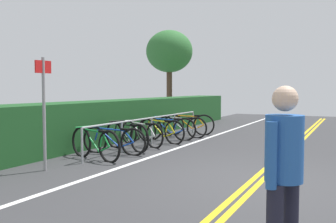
{
  "coord_description": "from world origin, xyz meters",
  "views": [
    {
      "loc": [
        -6.25,
        -1.47,
        1.59
      ],
      "look_at": [
        3.12,
        3.25,
        0.93
      ],
      "focal_mm": 39.71,
      "sensor_mm": 36.0,
      "label": 1
    }
  ],
  "objects_px": {
    "bicycle_0": "(95,144)",
    "bicycle_3": "(141,134)",
    "sign_post_near": "(44,103)",
    "bicycle_2": "(126,136)",
    "tree_mid": "(169,52)",
    "bicycle_5": "(168,129)",
    "pedestrian": "(284,167)",
    "bicycle_7": "(189,124)",
    "bicycle_4": "(160,131)",
    "bicycle_6": "(181,127)",
    "bicycle_1": "(114,141)",
    "bike_rack": "(152,124)"
  },
  "relations": [
    {
      "from": "bicycle_3",
      "to": "bicycle_4",
      "type": "bearing_deg",
      "value": -13.82
    },
    {
      "from": "bicycle_0",
      "to": "bicycle_7",
      "type": "bearing_deg",
      "value": -1.23
    },
    {
      "from": "tree_mid",
      "to": "bicycle_7",
      "type": "bearing_deg",
      "value": -147.32
    },
    {
      "from": "bicycle_2",
      "to": "pedestrian",
      "type": "distance_m",
      "value": 6.77
    },
    {
      "from": "pedestrian",
      "to": "bicycle_0",
      "type": "bearing_deg",
      "value": 53.82
    },
    {
      "from": "bicycle_0",
      "to": "bicycle_3",
      "type": "xyz_separation_m",
      "value": [
        2.16,
        0.08,
        -0.01
      ]
    },
    {
      "from": "bicycle_1",
      "to": "sign_post_near",
      "type": "xyz_separation_m",
      "value": [
        -2.1,
        0.14,
        0.99
      ]
    },
    {
      "from": "bicycle_6",
      "to": "pedestrian",
      "type": "distance_m",
      "value": 8.97
    },
    {
      "from": "bicycle_1",
      "to": "bicycle_3",
      "type": "bearing_deg",
      "value": 2.95
    },
    {
      "from": "bicycle_3",
      "to": "pedestrian",
      "type": "xyz_separation_m",
      "value": [
        -5.56,
        -4.73,
        0.59
      ]
    },
    {
      "from": "bicycle_2",
      "to": "bicycle_0",
      "type": "bearing_deg",
      "value": -176.92
    },
    {
      "from": "bicycle_3",
      "to": "bicycle_2",
      "type": "bearing_deg",
      "value": -179.96
    },
    {
      "from": "tree_mid",
      "to": "pedestrian",
      "type": "bearing_deg",
      "value": -149.9
    },
    {
      "from": "bicycle_7",
      "to": "sign_post_near",
      "type": "bearing_deg",
      "value": 177.78
    },
    {
      "from": "bicycle_2",
      "to": "tree_mid",
      "type": "relative_size",
      "value": 0.38
    },
    {
      "from": "bike_rack",
      "to": "bicycle_0",
      "type": "height_order",
      "value": "bike_rack"
    },
    {
      "from": "bicycle_6",
      "to": "bicycle_2",
      "type": "bearing_deg",
      "value": 175.76
    },
    {
      "from": "bicycle_3",
      "to": "tree_mid",
      "type": "xyz_separation_m",
      "value": [
        8.09,
        3.18,
        3.08
      ]
    },
    {
      "from": "bicycle_1",
      "to": "bicycle_6",
      "type": "relative_size",
      "value": 0.97
    },
    {
      "from": "bicycle_4",
      "to": "tree_mid",
      "type": "distance_m",
      "value": 8.63
    },
    {
      "from": "bicycle_1",
      "to": "bicycle_2",
      "type": "distance_m",
      "value": 0.67
    },
    {
      "from": "bicycle_5",
      "to": "bicycle_6",
      "type": "height_order",
      "value": "bicycle_5"
    },
    {
      "from": "pedestrian",
      "to": "sign_post_near",
      "type": "relative_size",
      "value": 0.74
    },
    {
      "from": "bicycle_0",
      "to": "bicycle_5",
      "type": "height_order",
      "value": "same"
    },
    {
      "from": "bicycle_0",
      "to": "bicycle_2",
      "type": "height_order",
      "value": "bicycle_2"
    },
    {
      "from": "bicycle_5",
      "to": "pedestrian",
      "type": "relative_size",
      "value": 1.08
    },
    {
      "from": "bicycle_0",
      "to": "pedestrian",
      "type": "relative_size",
      "value": 1.05
    },
    {
      "from": "pedestrian",
      "to": "sign_post_near",
      "type": "bearing_deg",
      "value": 66.93
    },
    {
      "from": "bicycle_0",
      "to": "bicycle_4",
      "type": "bearing_deg",
      "value": -2.19
    },
    {
      "from": "bicycle_0",
      "to": "bicycle_6",
      "type": "bearing_deg",
      "value": -1.87
    },
    {
      "from": "bicycle_2",
      "to": "bicycle_3",
      "type": "bearing_deg",
      "value": 0.04
    },
    {
      "from": "bike_rack",
      "to": "bicycle_6",
      "type": "relative_size",
      "value": 3.36
    },
    {
      "from": "sign_post_near",
      "to": "bicycle_4",
      "type": "bearing_deg",
      "value": -3.35
    },
    {
      "from": "bicycle_7",
      "to": "tree_mid",
      "type": "relative_size",
      "value": 0.37
    },
    {
      "from": "bicycle_0",
      "to": "bicycle_7",
      "type": "relative_size",
      "value": 1.0
    },
    {
      "from": "bicycle_2",
      "to": "bicycle_7",
      "type": "xyz_separation_m",
      "value": [
        3.6,
        -0.18,
        -0.01
      ]
    },
    {
      "from": "bicycle_2",
      "to": "pedestrian",
      "type": "relative_size",
      "value": 1.06
    },
    {
      "from": "bicycle_0",
      "to": "bicycle_2",
      "type": "bearing_deg",
      "value": 3.08
    },
    {
      "from": "bicycle_0",
      "to": "bicycle_6",
      "type": "distance_m",
      "value": 4.33
    },
    {
      "from": "bicycle_3",
      "to": "sign_post_near",
      "type": "height_order",
      "value": "sign_post_near"
    },
    {
      "from": "bicycle_5",
      "to": "bicycle_0",
      "type": "bearing_deg",
      "value": 179.01
    },
    {
      "from": "bicycle_1",
      "to": "bicycle_5",
      "type": "distance_m",
      "value": 2.77
    },
    {
      "from": "bicycle_4",
      "to": "sign_post_near",
      "type": "distance_m",
      "value": 4.4
    },
    {
      "from": "bicycle_7",
      "to": "bicycle_5",
      "type": "bearing_deg",
      "value": 178.2
    },
    {
      "from": "bicycle_0",
      "to": "pedestrian",
      "type": "distance_m",
      "value": 5.8
    },
    {
      "from": "bicycle_4",
      "to": "bicycle_5",
      "type": "relative_size",
      "value": 1.0
    },
    {
      "from": "bicycle_7",
      "to": "bicycle_2",
      "type": "bearing_deg",
      "value": 177.09
    },
    {
      "from": "bicycle_3",
      "to": "bicycle_7",
      "type": "distance_m",
      "value": 2.85
    },
    {
      "from": "bicycle_1",
      "to": "bicycle_7",
      "type": "distance_m",
      "value": 4.26
    },
    {
      "from": "bicycle_1",
      "to": "tree_mid",
      "type": "xyz_separation_m",
      "value": [
        9.51,
        3.25,
        3.08
      ]
    }
  ]
}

